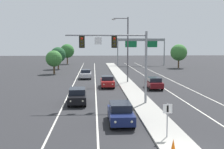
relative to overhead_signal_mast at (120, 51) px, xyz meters
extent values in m
cube|color=#9E9B93|center=(2.31, 4.63, -5.29)|extent=(2.40, 110.00, 0.15)
cube|color=silver|center=(-2.39, 11.63, -5.36)|extent=(0.14, 100.00, 0.01)
cube|color=silver|center=(7.01, 11.63, -5.36)|extent=(0.14, 100.00, 0.01)
cube|color=silver|center=(-5.69, 11.63, -5.36)|extent=(0.14, 100.00, 0.01)
cube|color=silver|center=(10.31, 11.63, -5.36)|extent=(0.14, 100.00, 0.01)
cylinder|color=gray|center=(2.61, 0.01, -1.62)|extent=(0.24, 0.24, 7.20)
cylinder|color=gray|center=(-1.38, 0.01, 1.58)|extent=(7.97, 0.16, 0.16)
cube|color=black|center=(-0.58, 0.05, 0.93)|extent=(0.56, 0.06, 1.20)
cube|color=#38330F|center=(-0.58, 0.01, 0.93)|extent=(0.32, 0.32, 1.00)
sphere|color=red|center=(-0.58, -0.16, 1.25)|extent=(0.22, 0.22, 0.22)
sphere|color=#282828|center=(-0.58, -0.16, 0.93)|extent=(0.22, 0.22, 0.22)
sphere|color=#282828|center=(-0.58, -0.16, 0.61)|extent=(0.22, 0.22, 0.22)
cube|color=black|center=(-3.77, 0.05, 0.93)|extent=(0.56, 0.06, 1.20)
cube|color=#38330F|center=(-3.77, 0.01, 0.93)|extent=(0.32, 0.32, 1.00)
sphere|color=red|center=(-3.77, -0.16, 1.25)|extent=(0.22, 0.22, 0.22)
sphere|color=#282828|center=(-3.77, -0.16, 0.93)|extent=(0.22, 0.22, 0.22)
sphere|color=#282828|center=(-3.77, -0.16, 0.61)|extent=(0.22, 0.22, 0.22)
cube|color=white|center=(-2.17, -0.01, 1.03)|extent=(0.70, 0.04, 0.70)
cylinder|color=gray|center=(2.07, -10.81, -4.12)|extent=(0.08, 0.08, 2.20)
cube|color=white|center=(2.07, -10.84, -3.37)|extent=(0.60, 0.03, 0.60)
cube|color=black|center=(2.07, -10.86, -3.37)|extent=(0.12, 0.01, 0.44)
cylinder|color=#4C4C51|center=(2.66, 16.09, -0.22)|extent=(0.20, 0.20, 10.00)
cylinder|color=#4C4C51|center=(1.56, 16.09, 4.58)|extent=(2.20, 0.12, 0.12)
cube|color=#B7B7B2|center=(0.46, 16.09, 4.43)|extent=(0.56, 0.28, 0.20)
cube|color=#141E4C|center=(-0.58, -6.97, -4.70)|extent=(1.81, 4.40, 0.70)
cube|color=black|center=(-0.58, -6.75, -4.07)|extent=(1.59, 2.38, 0.56)
sphere|color=#EAE5C6|center=(0.00, -9.15, -4.65)|extent=(0.18, 0.18, 0.18)
sphere|color=#EAE5C6|center=(-1.16, -9.15, -4.65)|extent=(0.18, 0.18, 0.18)
cylinder|color=black|center=(0.22, -8.47, -5.05)|extent=(0.22, 0.64, 0.64)
cylinder|color=black|center=(-1.38, -8.47, -5.05)|extent=(0.22, 0.64, 0.64)
cylinder|color=black|center=(0.21, -5.47, -5.05)|extent=(0.22, 0.64, 0.64)
cylinder|color=black|center=(-1.39, -5.47, -5.05)|extent=(0.22, 0.64, 0.64)
cube|color=black|center=(-4.32, 0.55, -4.70)|extent=(1.93, 4.45, 0.70)
cube|color=black|center=(-4.32, 0.77, -4.07)|extent=(1.65, 2.42, 0.56)
sphere|color=#EAE5C6|center=(-3.68, -1.61, -4.65)|extent=(0.18, 0.18, 0.18)
sphere|color=#EAE5C6|center=(-4.83, -1.65, -4.65)|extent=(0.18, 0.18, 0.18)
cylinder|color=black|center=(-3.47, -0.93, -5.05)|extent=(0.24, 0.65, 0.64)
cylinder|color=black|center=(-5.07, -0.97, -5.05)|extent=(0.24, 0.65, 0.64)
cylinder|color=black|center=(-3.56, 2.07, -5.05)|extent=(0.24, 0.65, 0.64)
cylinder|color=black|center=(-5.16, 2.02, -5.05)|extent=(0.24, 0.65, 0.64)
cube|color=maroon|center=(-0.71, 11.63, -4.70)|extent=(1.81, 4.41, 0.70)
cube|color=black|center=(-0.71, 11.85, -4.07)|extent=(1.59, 2.38, 0.56)
sphere|color=#EAE5C6|center=(-0.13, 9.45, -4.65)|extent=(0.18, 0.18, 0.18)
sphere|color=#EAE5C6|center=(-1.28, 9.45, -4.65)|extent=(0.18, 0.18, 0.18)
cylinder|color=black|center=(0.09, 10.13, -5.05)|extent=(0.22, 0.64, 0.64)
cylinder|color=black|center=(-1.51, 10.13, -5.05)|extent=(0.22, 0.64, 0.64)
cylinder|color=black|center=(0.08, 13.13, -5.05)|extent=(0.22, 0.64, 0.64)
cylinder|color=black|center=(-1.52, 13.13, -5.05)|extent=(0.22, 0.64, 0.64)
cube|color=#B7B7BC|center=(-3.99, 22.01, -4.70)|extent=(1.82, 4.41, 0.70)
cube|color=black|center=(-3.99, 22.23, -4.07)|extent=(1.60, 2.38, 0.56)
sphere|color=#EAE5C6|center=(-3.40, 19.83, -4.65)|extent=(0.18, 0.18, 0.18)
sphere|color=#EAE5C6|center=(-4.55, 19.82, -4.65)|extent=(0.18, 0.18, 0.18)
cylinder|color=black|center=(-3.18, 20.51, -5.05)|extent=(0.22, 0.64, 0.64)
cylinder|color=black|center=(-4.78, 20.50, -5.05)|extent=(0.22, 0.64, 0.64)
cylinder|color=black|center=(-3.20, 23.51, -5.05)|extent=(0.22, 0.64, 0.64)
cylinder|color=black|center=(-4.80, 23.50, -5.05)|extent=(0.22, 0.64, 0.64)
cube|color=#5B0F14|center=(5.51, 9.88, -4.70)|extent=(1.82, 4.41, 0.70)
cube|color=black|center=(5.51, 9.66, -4.07)|extent=(1.59, 2.38, 0.56)
sphere|color=#EAE5C6|center=(4.92, 12.05, -4.65)|extent=(0.18, 0.18, 0.18)
sphere|color=#EAE5C6|center=(6.08, 12.06, -4.65)|extent=(0.18, 0.18, 0.18)
cylinder|color=black|center=(4.70, 11.37, -5.05)|extent=(0.22, 0.64, 0.64)
cylinder|color=black|center=(6.30, 11.38, -5.05)|extent=(0.22, 0.64, 0.64)
cylinder|color=black|center=(4.72, 8.37, -5.05)|extent=(0.22, 0.64, 0.64)
cylinder|color=black|center=(6.32, 8.38, -5.05)|extent=(0.22, 0.64, 0.64)
cone|color=orange|center=(1.76, -13.42, -4.83)|extent=(0.28, 0.28, 0.70)
cylinder|color=gray|center=(4.01, 51.18, -1.62)|extent=(0.28, 0.28, 7.50)
cylinder|color=gray|center=(17.01, 51.18, -1.62)|extent=(0.28, 0.28, 7.50)
cube|color=gray|center=(10.51, 51.18, 1.73)|extent=(13.00, 0.36, 0.70)
cube|color=#0F6033|center=(7.65, 50.98, 0.53)|extent=(3.20, 0.08, 1.70)
cube|color=#0F6033|center=(13.37, 50.98, 0.53)|extent=(3.20, 0.08, 1.70)
cylinder|color=#4C3823|center=(-10.39, 57.84, -4.24)|extent=(0.36, 0.36, 2.25)
sphere|color=#2D6B2D|center=(-10.39, 57.84, -1.48)|extent=(4.11, 4.11, 4.11)
cylinder|color=#4C3823|center=(-11.02, 40.83, -4.37)|extent=(0.36, 0.36, 1.99)
sphere|color=#1E4C28|center=(-11.02, 40.83, -1.92)|extent=(3.64, 3.64, 3.64)
cylinder|color=#4C3823|center=(18.50, 42.29, -4.25)|extent=(0.36, 0.36, 2.24)
sphere|color=#387533|center=(18.50, 42.29, -1.49)|extent=(4.09, 4.09, 4.09)
cylinder|color=#4C3823|center=(-10.56, 29.95, -4.47)|extent=(0.36, 0.36, 1.79)
sphere|color=#387533|center=(-10.56, 29.95, -2.26)|extent=(3.27, 3.27, 3.27)
camera|label=1|loc=(-2.63, -28.81, 0.81)|focal=46.66mm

